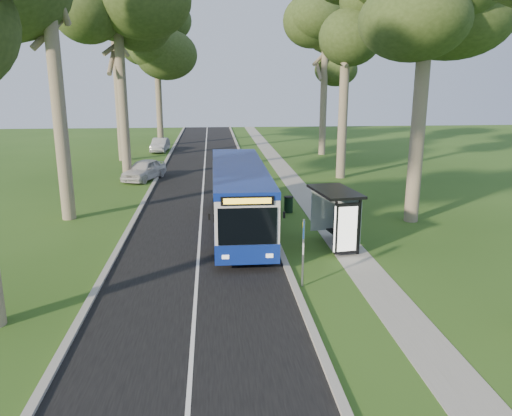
{
  "coord_description": "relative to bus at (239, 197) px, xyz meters",
  "views": [
    {
      "loc": [
        -2.83,
        -18.4,
        7.21
      ],
      "look_at": [
        -0.91,
        3.23,
        1.6
      ],
      "focal_mm": 35.0,
      "sensor_mm": 36.0,
      "label": 1
    }
  ],
  "objects": [
    {
      "name": "bus_stop_sign",
      "position": [
        1.85,
        -7.35,
        -0.07
      ],
      "size": [
        0.12,
        0.35,
        2.51
      ],
      "rotation": [
        0.0,
        0.0,
        -0.2
      ],
      "color": "gray",
      "rests_on": "ground"
    },
    {
      "name": "road",
      "position": [
        -1.95,
        4.62,
        -1.63
      ],
      "size": [
        7.0,
        100.0,
        0.02
      ],
      "primitive_type": "cube",
      "color": "black",
      "rests_on": "ground"
    },
    {
      "name": "centre_line",
      "position": [
        -1.95,
        4.62,
        -1.62
      ],
      "size": [
        0.12,
        100.0,
        0.0
      ],
      "primitive_type": "cube",
      "color": "white",
      "rests_on": "road"
    },
    {
      "name": "car_white",
      "position": [
        -6.32,
        13.09,
        -0.89
      ],
      "size": [
        3.3,
        4.75,
        1.5
      ],
      "primitive_type": "imported",
      "rotation": [
        0.0,
        0.0,
        -0.39
      ],
      "color": "silver",
      "rests_on": "ground"
    },
    {
      "name": "footpath",
      "position": [
        4.55,
        4.62,
        -1.63
      ],
      "size": [
        1.5,
        100.0,
        0.02
      ],
      "primitive_type": "cube",
      "color": "gray",
      "rests_on": "ground"
    },
    {
      "name": "ground",
      "position": [
        1.55,
        -5.38,
        -1.64
      ],
      "size": [
        120.0,
        120.0,
        0.0
      ],
      "primitive_type": "plane",
      "color": "#2A4D18",
      "rests_on": "ground"
    },
    {
      "name": "tree_east_c",
      "position": [
        8.35,
        12.62,
        9.56
      ],
      "size": [
        5.2,
        5.2,
        15.12
      ],
      "color": "#7A6B56",
      "rests_on": "ground"
    },
    {
      "name": "tree_west_d",
      "position": [
        -9.45,
        22.62,
        11.19
      ],
      "size": [
        5.2,
        5.2,
        17.35
      ],
      "color": "#7A6B56",
      "rests_on": "ground"
    },
    {
      "name": "kerb_east",
      "position": [
        1.55,
        4.62,
        -1.58
      ],
      "size": [
        0.25,
        100.0,
        0.12
      ],
      "primitive_type": "cube",
      "color": "#9E9B93",
      "rests_on": "ground"
    },
    {
      "name": "bus_shelter",
      "position": [
        4.15,
        -3.48,
        0.17
      ],
      "size": [
        2.03,
        3.18,
        2.56
      ],
      "rotation": [
        0.0,
        0.0,
        0.14
      ],
      "color": "black",
      "rests_on": "ground"
    },
    {
      "name": "car_silver",
      "position": [
        -6.59,
        28.0,
        -0.96
      ],
      "size": [
        1.73,
        4.23,
        1.36
      ],
      "primitive_type": "imported",
      "rotation": [
        0.0,
        0.0,
        -0.07
      ],
      "color": "#B4B7BC",
      "rests_on": "ground"
    },
    {
      "name": "tree_east_d",
      "position": [
        9.55,
        24.62,
        8.72
      ],
      "size": [
        5.2,
        5.2,
        13.97
      ],
      "color": "#7A6B56",
      "rests_on": "ground"
    },
    {
      "name": "tree_west_e",
      "position": [
        -6.95,
        32.62,
        9.9
      ],
      "size": [
        5.2,
        5.2,
        15.58
      ],
      "color": "#7A6B56",
      "rests_on": "ground"
    },
    {
      "name": "bus",
      "position": [
        0.0,
        0.0,
        0.0
      ],
      "size": [
        2.54,
        11.95,
        3.16
      ],
      "rotation": [
        0.0,
        0.0,
        -0.0
      ],
      "color": "silver",
      "rests_on": "ground"
    },
    {
      "name": "tree_west_c",
      "position": [
        -7.45,
        12.62,
        9.09
      ],
      "size": [
        5.2,
        5.2,
        14.47
      ],
      "color": "#7A6B56",
      "rests_on": "ground"
    },
    {
      "name": "litter_bin",
      "position": [
        2.9,
        2.89,
        -1.18
      ],
      "size": [
        0.52,
        0.52,
        0.91
      ],
      "rotation": [
        0.0,
        0.0,
        0.39
      ],
      "color": "black",
      "rests_on": "ground"
    },
    {
      "name": "kerb_west",
      "position": [
        -5.45,
        4.62,
        -1.58
      ],
      "size": [
        0.25,
        100.0,
        0.12
      ],
      "primitive_type": "cube",
      "color": "#9E9B93",
      "rests_on": "ground"
    }
  ]
}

